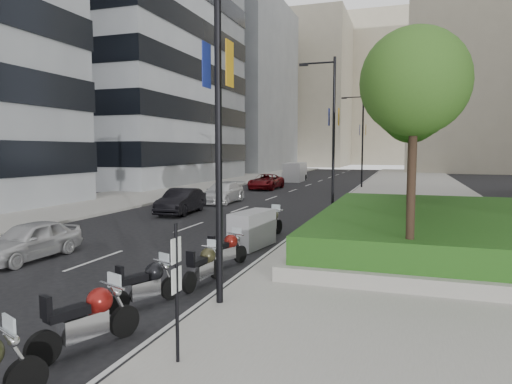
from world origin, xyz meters
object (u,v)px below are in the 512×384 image
at_px(car_c, 222,193).
at_px(motorcycle_2, 147,284).
at_px(motorcycle_6, 270,223).
at_px(lamp_post_0, 212,89).
at_px(delivery_van, 295,173).
at_px(motorcycle_3, 204,266).
at_px(motorcycle_5, 252,229).
at_px(lamp_post_2, 361,136).
at_px(car_b, 181,201).
at_px(lamp_post_1, 331,126).
at_px(car_a, 30,240).
at_px(parking_sign, 177,286).
at_px(car_d, 266,182).
at_px(motorcycle_4, 226,250).
at_px(motorcycle_1, 88,318).

bearing_deg(car_c, motorcycle_2, -72.21).
bearing_deg(motorcycle_2, motorcycle_6, 21.93).
bearing_deg(lamp_post_0, delivery_van, 100.99).
distance_m(lamp_post_0, delivery_van, 44.05).
relative_size(motorcycle_6, car_c, 0.46).
xyz_separation_m(motorcycle_3, motorcycle_6, (-0.29, 7.30, 0.07)).
relative_size(lamp_post_0, motorcycle_5, 3.75).
height_order(motorcycle_6, car_c, car_c).
relative_size(lamp_post_2, motorcycle_3, 4.49).
height_order(motorcycle_6, car_b, car_b).
bearing_deg(lamp_post_1, motorcycle_2, -95.04).
bearing_deg(car_a, parking_sign, -31.36).
distance_m(lamp_post_2, car_b, 22.87).
distance_m(motorcycle_5, car_d, 26.00).
distance_m(lamp_post_0, motorcycle_5, 8.02).
height_order(lamp_post_1, motorcycle_6, lamp_post_1).
height_order(lamp_post_1, parking_sign, lamp_post_1).
xyz_separation_m(motorcycle_3, delivery_van, (-7.39, 41.47, 0.49)).
distance_m(motorcycle_3, car_a, 6.93).
bearing_deg(lamp_post_1, motorcycle_4, -94.78).
distance_m(motorcycle_1, motorcycle_4, 6.40).
distance_m(motorcycle_6, car_d, 23.81).
bearing_deg(car_b, car_c, 83.56).
bearing_deg(parking_sign, delivery_van, 101.08).
bearing_deg(parking_sign, motorcycle_6, 99.18).
distance_m(motorcycle_2, motorcycle_3, 2.09).
height_order(lamp_post_0, motorcycle_1, lamp_post_0).
height_order(lamp_post_2, motorcycle_2, lamp_post_2).
height_order(motorcycle_2, car_a, car_a).
bearing_deg(lamp_post_1, lamp_post_2, 90.00).
height_order(parking_sign, motorcycle_6, parking_sign).
distance_m(lamp_post_1, car_a, 17.10).
xyz_separation_m(car_d, delivery_van, (0.04, 11.46, 0.31)).
bearing_deg(motorcycle_4, parking_sign, -146.42).
relative_size(motorcycle_2, motorcycle_5, 0.80).
height_order(lamp_post_0, lamp_post_1, same).
bearing_deg(motorcycle_3, motorcycle_2, 169.85).
distance_m(motorcycle_5, motorcycle_6, 2.29).
bearing_deg(parking_sign, motorcycle_2, 130.33).
xyz_separation_m(car_c, delivery_van, (-0.33, 23.12, 0.32)).
height_order(lamp_post_2, car_c, lamp_post_2).
height_order(lamp_post_1, car_c, lamp_post_1).
bearing_deg(motorcycle_1, delivery_van, 29.33).
relative_size(lamp_post_2, car_a, 2.37).
relative_size(lamp_post_0, delivery_van, 1.69).
relative_size(lamp_post_0, parking_sign, 3.60).
bearing_deg(car_b, delivery_van, 85.66).
xyz_separation_m(motorcycle_6, delivery_van, (-7.10, 34.17, 0.42)).
bearing_deg(motorcycle_3, car_b, 35.47).
distance_m(lamp_post_0, car_c, 21.94).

